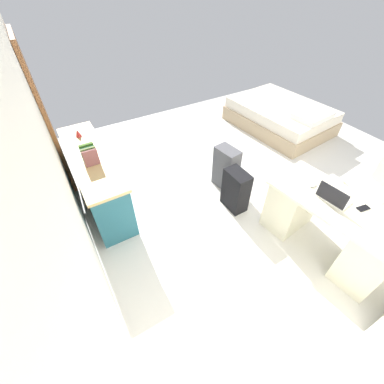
{
  "coord_description": "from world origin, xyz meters",
  "views": [
    {
      "loc": [
        -2.1,
        2.36,
        2.67
      ],
      "look_at": [
        -0.21,
        1.24,
        0.6
      ],
      "focal_mm": 23.86,
      "sensor_mm": 36.0,
      "label": 1
    }
  ],
  "objects_px": {
    "computer_mouse": "(313,185)",
    "suitcase_black": "(236,190)",
    "suitcase_spare_grey": "(226,168)",
    "cell_phone_near_laptop": "(363,208)",
    "credenza": "(97,179)",
    "bed": "(280,116)",
    "laptop": "(333,197)",
    "office_chair": "(372,194)",
    "desk": "(328,226)",
    "figurine_small": "(78,133)"
  },
  "relations": [
    {
      "from": "desk",
      "to": "computer_mouse",
      "type": "distance_m",
      "value": 0.51
    },
    {
      "from": "suitcase_spare_grey",
      "to": "cell_phone_near_laptop",
      "type": "relative_size",
      "value": 4.86
    },
    {
      "from": "computer_mouse",
      "to": "suitcase_black",
      "type": "bearing_deg",
      "value": 24.87
    },
    {
      "from": "desk",
      "to": "cell_phone_near_laptop",
      "type": "distance_m",
      "value": 0.42
    },
    {
      "from": "suitcase_spare_grey",
      "to": "computer_mouse",
      "type": "relative_size",
      "value": 6.61
    },
    {
      "from": "credenza",
      "to": "office_chair",
      "type": "bearing_deg",
      "value": -125.68
    },
    {
      "from": "office_chair",
      "to": "credenza",
      "type": "distance_m",
      "value": 3.64
    },
    {
      "from": "suitcase_black",
      "to": "cell_phone_near_laptop",
      "type": "bearing_deg",
      "value": -154.35
    },
    {
      "from": "cell_phone_near_laptop",
      "to": "bed",
      "type": "bearing_deg",
      "value": -20.6
    },
    {
      "from": "desk",
      "to": "suitcase_black",
      "type": "relative_size",
      "value": 2.5
    },
    {
      "from": "office_chair",
      "to": "credenza",
      "type": "bearing_deg",
      "value": 54.32
    },
    {
      "from": "bed",
      "to": "computer_mouse",
      "type": "relative_size",
      "value": 20.12
    },
    {
      "from": "credenza",
      "to": "figurine_small",
      "type": "bearing_deg",
      "value": 0.17
    },
    {
      "from": "suitcase_spare_grey",
      "to": "laptop",
      "type": "bearing_deg",
      "value": -176.37
    },
    {
      "from": "office_chair",
      "to": "cell_phone_near_laptop",
      "type": "distance_m",
      "value": 0.85
    },
    {
      "from": "desk",
      "to": "credenza",
      "type": "xyz_separation_m",
      "value": [
        2.17,
        2.06,
        0.01
      ]
    },
    {
      "from": "office_chair",
      "to": "figurine_small",
      "type": "xyz_separation_m",
      "value": [
        2.64,
        2.96,
        0.43
      ]
    },
    {
      "from": "desk",
      "to": "suitcase_black",
      "type": "xyz_separation_m",
      "value": [
        1.08,
        0.48,
        -0.09
      ]
    },
    {
      "from": "bed",
      "to": "cell_phone_near_laptop",
      "type": "distance_m",
      "value": 3.08
    },
    {
      "from": "laptop",
      "to": "computer_mouse",
      "type": "relative_size",
      "value": 3.34
    },
    {
      "from": "suitcase_black",
      "to": "laptop",
      "type": "bearing_deg",
      "value": -157.0
    },
    {
      "from": "computer_mouse",
      "to": "cell_phone_near_laptop",
      "type": "height_order",
      "value": "computer_mouse"
    },
    {
      "from": "credenza",
      "to": "desk",
      "type": "bearing_deg",
      "value": -136.57
    },
    {
      "from": "desk",
      "to": "office_chair",
      "type": "xyz_separation_m",
      "value": [
        0.05,
        -0.9,
        0.03
      ]
    },
    {
      "from": "bed",
      "to": "credenza",
      "type": "bearing_deg",
      "value": 94.04
    },
    {
      "from": "credenza",
      "to": "suitcase_spare_grey",
      "type": "height_order",
      "value": "credenza"
    },
    {
      "from": "suitcase_spare_grey",
      "to": "computer_mouse",
      "type": "distance_m",
      "value": 1.28
    },
    {
      "from": "suitcase_black",
      "to": "computer_mouse",
      "type": "relative_size",
      "value": 6.02
    },
    {
      "from": "credenza",
      "to": "cell_phone_near_laptop",
      "type": "relative_size",
      "value": 13.24
    },
    {
      "from": "suitcase_black",
      "to": "figurine_small",
      "type": "bearing_deg",
      "value": 43.63
    },
    {
      "from": "suitcase_black",
      "to": "cell_phone_near_laptop",
      "type": "height_order",
      "value": "cell_phone_near_laptop"
    },
    {
      "from": "cell_phone_near_laptop",
      "to": "desk",
      "type": "bearing_deg",
      "value": 52.63
    },
    {
      "from": "cell_phone_near_laptop",
      "to": "credenza",
      "type": "bearing_deg",
      "value": 53.95
    },
    {
      "from": "bed",
      "to": "laptop",
      "type": "bearing_deg",
      "value": 143.34
    },
    {
      "from": "credenza",
      "to": "cell_phone_near_laptop",
      "type": "distance_m",
      "value": 3.22
    },
    {
      "from": "laptop",
      "to": "cell_phone_near_laptop",
      "type": "distance_m",
      "value": 0.31
    },
    {
      "from": "suitcase_black",
      "to": "figurine_small",
      "type": "distance_m",
      "value": 2.32
    },
    {
      "from": "desk",
      "to": "figurine_small",
      "type": "relative_size",
      "value": 13.7
    },
    {
      "from": "office_chair",
      "to": "cell_phone_near_laptop",
      "type": "relative_size",
      "value": 6.91
    },
    {
      "from": "desk",
      "to": "office_chair",
      "type": "distance_m",
      "value": 0.9
    },
    {
      "from": "desk",
      "to": "suitcase_black",
      "type": "bearing_deg",
      "value": 23.73
    },
    {
      "from": "bed",
      "to": "suitcase_black",
      "type": "xyz_separation_m",
      "value": [
        -1.35,
        2.19,
        0.06
      ]
    },
    {
      "from": "suitcase_black",
      "to": "credenza",
      "type": "bearing_deg",
      "value": 54.58
    },
    {
      "from": "desk",
      "to": "figurine_small",
      "type": "distance_m",
      "value": 3.42
    },
    {
      "from": "desk",
      "to": "suitcase_black",
      "type": "height_order",
      "value": "desk"
    },
    {
      "from": "credenza",
      "to": "bed",
      "type": "relative_size",
      "value": 0.89
    },
    {
      "from": "office_chair",
      "to": "computer_mouse",
      "type": "xyz_separation_m",
      "value": [
        0.3,
        0.92,
        0.34
      ]
    },
    {
      "from": "suitcase_black",
      "to": "figurine_small",
      "type": "xyz_separation_m",
      "value": [
        1.61,
        1.58,
        0.54
      ]
    },
    {
      "from": "office_chair",
      "to": "bed",
      "type": "bearing_deg",
      "value": -18.91
    },
    {
      "from": "desk",
      "to": "figurine_small",
      "type": "height_order",
      "value": "figurine_small"
    }
  ]
}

